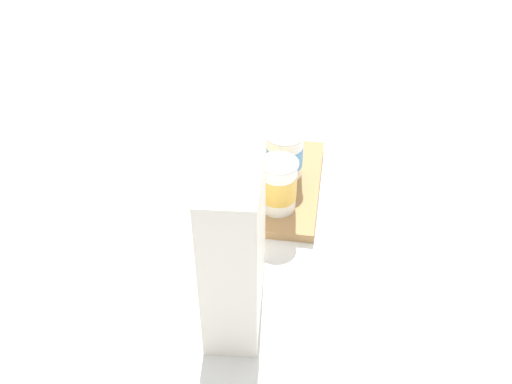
{
  "coord_description": "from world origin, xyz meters",
  "views": [
    {
      "loc": [
        0.87,
        0.12,
        0.67
      ],
      "look_at": [
        0.11,
        0.0,
        0.07
      ],
      "focal_mm": 39.91,
      "sensor_mm": 36.0,
      "label": 1
    }
  ],
  "objects_px": {
    "cutting_board": "(264,183)",
    "banana_bunch": "(247,187)",
    "yogurt_cup_back": "(278,185)",
    "yogurt_cup_front": "(284,154)",
    "cereal_box": "(235,240)"
  },
  "relations": [
    {
      "from": "yogurt_cup_front",
      "to": "banana_bunch",
      "type": "relative_size",
      "value": 0.54
    },
    {
      "from": "cutting_board",
      "to": "yogurt_cup_back",
      "type": "relative_size",
      "value": 3.01
    },
    {
      "from": "cutting_board",
      "to": "banana_bunch",
      "type": "bearing_deg",
      "value": -26.37
    },
    {
      "from": "yogurt_cup_front",
      "to": "banana_bunch",
      "type": "bearing_deg",
      "value": -38.46
    },
    {
      "from": "cutting_board",
      "to": "banana_bunch",
      "type": "height_order",
      "value": "banana_bunch"
    },
    {
      "from": "cereal_box",
      "to": "yogurt_cup_front",
      "type": "relative_size",
      "value": 2.95
    },
    {
      "from": "yogurt_cup_back",
      "to": "cutting_board",
      "type": "bearing_deg",
      "value": -155.61
    },
    {
      "from": "cereal_box",
      "to": "yogurt_cup_back",
      "type": "xyz_separation_m",
      "value": [
        -0.22,
        0.04,
        -0.07
      ]
    },
    {
      "from": "yogurt_cup_back",
      "to": "banana_bunch",
      "type": "bearing_deg",
      "value": -113.97
    },
    {
      "from": "cutting_board",
      "to": "banana_bunch",
      "type": "relative_size",
      "value": 1.75
    },
    {
      "from": "cutting_board",
      "to": "yogurt_cup_back",
      "type": "bearing_deg",
      "value": 24.39
    },
    {
      "from": "yogurt_cup_back",
      "to": "banana_bunch",
      "type": "height_order",
      "value": "yogurt_cup_back"
    },
    {
      "from": "cutting_board",
      "to": "yogurt_cup_back",
      "type": "xyz_separation_m",
      "value": [
        0.08,
        0.04,
        0.06
      ]
    },
    {
      "from": "cutting_board",
      "to": "cereal_box",
      "type": "relative_size",
      "value": 1.11
    },
    {
      "from": "yogurt_cup_front",
      "to": "cutting_board",
      "type": "bearing_deg",
      "value": -55.08
    }
  ]
}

